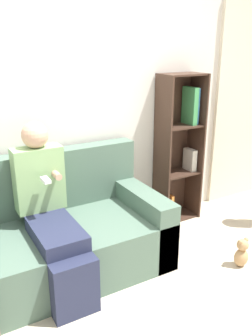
{
  "coord_description": "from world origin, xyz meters",
  "views": [
    {
      "loc": [
        -0.9,
        -1.91,
        1.79
      ],
      "look_at": [
        0.54,
        0.59,
        0.77
      ],
      "focal_mm": 38.0,
      "sensor_mm": 36.0,
      "label": 1
    }
  ],
  "objects_px": {
    "adult_seated": "(50,208)",
    "teddy_bear": "(242,253)",
    "bookshelf": "(179,146)",
    "couch": "(46,242)"
  },
  "relations": [
    {
      "from": "adult_seated",
      "to": "teddy_bear",
      "type": "bearing_deg",
      "value": -23.11
    },
    {
      "from": "adult_seated",
      "to": "bookshelf",
      "type": "bearing_deg",
      "value": 15.55
    },
    {
      "from": "adult_seated",
      "to": "bookshelf",
      "type": "height_order",
      "value": "bookshelf"
    },
    {
      "from": "adult_seated",
      "to": "teddy_bear",
      "type": "distance_m",
      "value": 1.63
    },
    {
      "from": "bookshelf",
      "to": "teddy_bear",
      "type": "height_order",
      "value": "bookshelf"
    },
    {
      "from": "teddy_bear",
      "to": "bookshelf",
      "type": "bearing_deg",
      "value": 84.71
    },
    {
      "from": "adult_seated",
      "to": "teddy_bear",
      "type": "xyz_separation_m",
      "value": [
        1.43,
        -0.61,
        -0.51
      ]
    },
    {
      "from": "couch",
      "to": "adult_seated",
      "type": "height_order",
      "value": "adult_seated"
    },
    {
      "from": "couch",
      "to": "teddy_bear",
      "type": "height_order",
      "value": "couch"
    },
    {
      "from": "adult_seated",
      "to": "bookshelf",
      "type": "relative_size",
      "value": 0.82
    }
  ]
}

